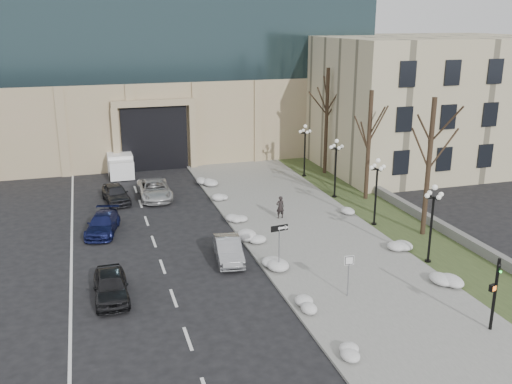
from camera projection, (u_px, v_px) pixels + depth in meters
ground at (341, 339)px, 25.25m from camera, size 160.00×160.00×0.00m
sidewalk at (300, 225)px, 39.02m from camera, size 9.00×40.00×0.12m
curb at (237, 231)px, 37.76m from camera, size 0.30×40.00×0.14m
grass_strip at (385, 216)px, 40.83m from camera, size 4.00×40.00×0.10m
stone_wall at (396, 201)px, 43.12m from camera, size 0.50×30.00×0.70m
classical_building at (428, 100)px, 55.21m from camera, size 22.00×18.12×12.00m
car_a at (111, 286)px, 28.69m from camera, size 1.69×4.19×1.43m
car_b at (228, 250)px, 33.23m from camera, size 1.90×4.24×1.35m
car_c at (103, 224)px, 37.50m from camera, size 2.74×4.72×1.28m
car_d at (154, 190)px, 44.74m from camera, size 2.38×5.15×1.43m
car_e at (116, 193)px, 43.75m from camera, size 2.24×4.36×1.42m
pedestrian at (280, 207)px, 39.91m from camera, size 0.60×0.40×1.62m
box_truck at (120, 163)px, 52.00m from camera, size 2.23×6.20×1.97m
one_way_sign at (282, 233)px, 31.12m from camera, size 1.07×0.31×2.86m
keep_sign at (349, 267)px, 28.46m from camera, size 0.50×0.12×2.32m
traffic_signal at (494, 296)px, 25.32m from camera, size 0.62×0.82×3.60m
snow_clump_a at (349, 356)px, 23.48m from camera, size 1.10×1.60×0.36m
snow_clump_b at (305, 306)px, 27.57m from camera, size 1.10×1.60×0.36m
snow_clump_c at (272, 266)px, 31.91m from camera, size 1.10×1.60×0.36m
snow_clump_d at (250, 239)px, 35.82m from camera, size 1.10×1.60×0.36m
snow_clump_e at (237, 218)px, 39.71m from camera, size 1.10×1.60×0.36m
snow_clump_f at (222, 197)px, 44.21m from camera, size 1.10×1.60×0.36m
snow_clump_g at (206, 183)px, 48.10m from camera, size 1.10×1.60×0.36m
snow_clump_h at (445, 282)px, 30.05m from camera, size 1.10×1.60×0.36m
snow_clump_i at (395, 245)px, 34.98m from camera, size 1.10×1.60×0.36m
snow_clump_j at (352, 213)px, 40.71m from camera, size 1.10×1.60×0.36m
lamppost_a at (432, 213)px, 32.15m from camera, size 1.18×1.18×4.76m
lamppost_b at (377, 183)px, 38.10m from camera, size 1.18×1.18×4.76m
lamppost_c at (336, 160)px, 44.04m from camera, size 1.18×1.18×4.76m
lamppost_d at (305, 143)px, 49.99m from camera, size 1.18×1.18×4.76m
tree_near at (430, 148)px, 35.61m from camera, size 3.20×3.20×9.00m
tree_mid at (369, 130)px, 43.03m from camera, size 3.20×3.20×8.50m
tree_far at (327, 106)px, 50.15m from camera, size 3.20×3.20×9.50m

